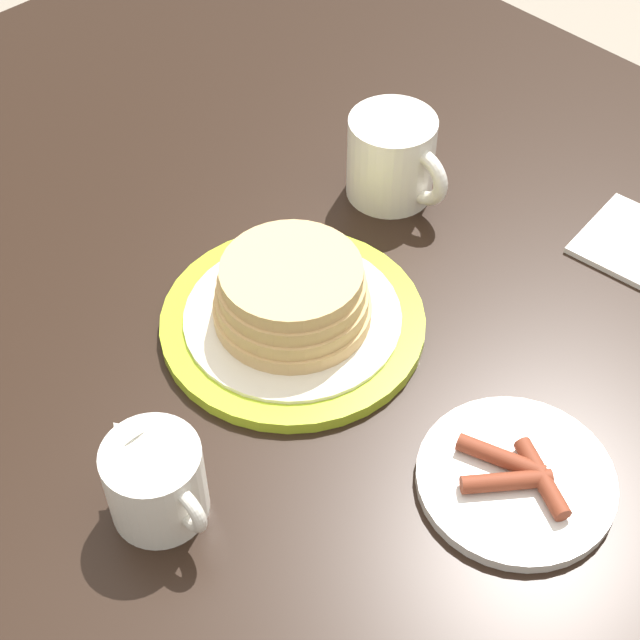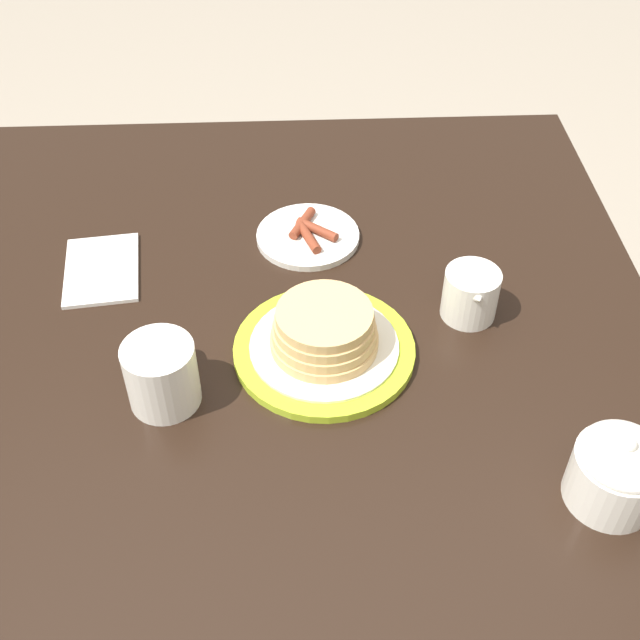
# 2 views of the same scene
# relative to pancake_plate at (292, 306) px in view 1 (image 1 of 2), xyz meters

# --- Properties ---
(ground_plane) EXTENTS (8.00, 8.00, 0.00)m
(ground_plane) POSITION_rel_pancake_plate_xyz_m (-0.03, 0.06, -0.78)
(ground_plane) COLOR gray
(dining_table) EXTENTS (1.23, 1.03, 0.75)m
(dining_table) POSITION_rel_pancake_plate_xyz_m (-0.03, 0.06, -0.14)
(dining_table) COLOR black
(dining_table) RESTS_ON ground_plane
(pancake_plate) EXTENTS (0.23, 0.23, 0.07)m
(pancake_plate) POSITION_rel_pancake_plate_xyz_m (0.00, 0.00, 0.00)
(pancake_plate) COLOR #AAC628
(pancake_plate) RESTS_ON dining_table
(side_plate_bacon) EXTENTS (0.15, 0.15, 0.02)m
(side_plate_bacon) POSITION_rel_pancake_plate_xyz_m (0.24, 0.01, -0.02)
(side_plate_bacon) COLOR silver
(side_plate_bacon) RESTS_ON dining_table
(coffee_mug) EXTENTS (0.12, 0.09, 0.09)m
(coffee_mug) POSITION_rel_pancake_plate_xyz_m (-0.07, 0.20, 0.02)
(coffee_mug) COLOR silver
(coffee_mug) RESTS_ON dining_table
(creamer_pitcher) EXTENTS (0.11, 0.07, 0.08)m
(creamer_pitcher) POSITION_rel_pancake_plate_xyz_m (0.07, -0.20, 0.01)
(creamer_pitcher) COLOR silver
(creamer_pitcher) RESTS_ON dining_table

